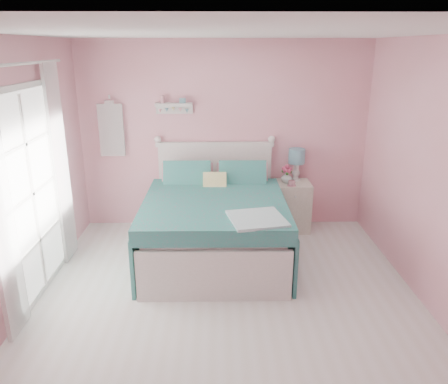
{
  "coord_description": "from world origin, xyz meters",
  "views": [
    {
      "loc": [
        -0.08,
        -3.79,
        2.49
      ],
      "look_at": [
        -0.02,
        1.2,
        0.83
      ],
      "focal_mm": 35.0,
      "sensor_mm": 36.0,
      "label": 1
    }
  ],
  "objects_px": {
    "bed": "(215,224)",
    "nightstand": "(292,206)",
    "vase": "(287,177)",
    "table_lamp": "(297,159)",
    "teacup": "(292,183)"
  },
  "relations": [
    {
      "from": "teacup",
      "to": "vase",
      "type": "bearing_deg",
      "value": 108.41
    },
    {
      "from": "bed",
      "to": "nightstand",
      "type": "distance_m",
      "value": 1.36
    },
    {
      "from": "table_lamp",
      "to": "teacup",
      "type": "relative_size",
      "value": 4.73
    },
    {
      "from": "nightstand",
      "to": "teacup",
      "type": "height_order",
      "value": "teacup"
    },
    {
      "from": "vase",
      "to": "teacup",
      "type": "height_order",
      "value": "vase"
    },
    {
      "from": "nightstand",
      "to": "table_lamp",
      "type": "height_order",
      "value": "table_lamp"
    },
    {
      "from": "nightstand",
      "to": "vase",
      "type": "distance_m",
      "value": 0.44
    },
    {
      "from": "bed",
      "to": "vase",
      "type": "distance_m",
      "value": 1.33
    },
    {
      "from": "bed",
      "to": "table_lamp",
      "type": "bearing_deg",
      "value": 39.13
    },
    {
      "from": "nightstand",
      "to": "vase",
      "type": "xyz_separation_m",
      "value": [
        -0.1,
        -0.0,
        0.42
      ]
    },
    {
      "from": "bed",
      "to": "nightstand",
      "type": "relative_size",
      "value": 3.05
    },
    {
      "from": "bed",
      "to": "teacup",
      "type": "bearing_deg",
      "value": 32.39
    },
    {
      "from": "vase",
      "to": "table_lamp",
      "type": "bearing_deg",
      "value": 37.98
    },
    {
      "from": "table_lamp",
      "to": "teacup",
      "type": "bearing_deg",
      "value": -110.4
    },
    {
      "from": "bed",
      "to": "nightstand",
      "type": "xyz_separation_m",
      "value": [
        1.09,
        0.81,
        -0.06
      ]
    }
  ]
}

